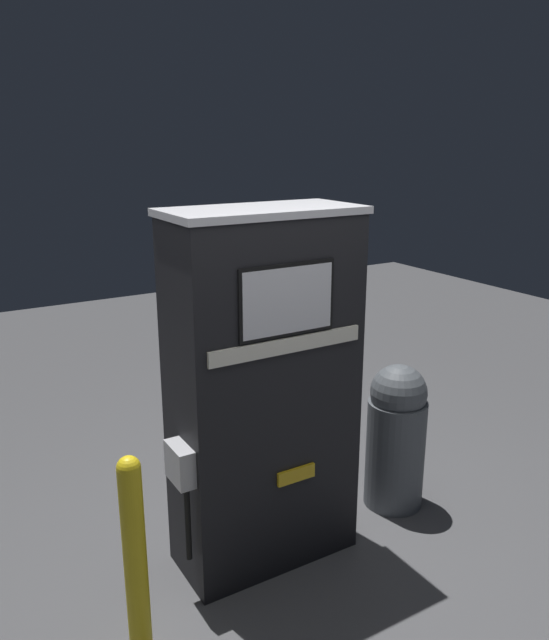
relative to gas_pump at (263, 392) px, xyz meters
The scene contains 4 objects.
ground_plane 1.08m from the gas_pump, 89.45° to the right, with size 14.00×14.00×0.00m, color #4C4C4F.
gas_pump is the anchor object (origin of this frame).
safety_bollard 1.12m from the gas_pump, 156.22° to the right, with size 0.11×0.11×1.10m.
trash_bin 1.17m from the gas_pump, ahead, with size 0.40×0.40×1.02m.
Camera 1 is at (-1.64, -2.62, 2.45)m, focal length 35.00 mm.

